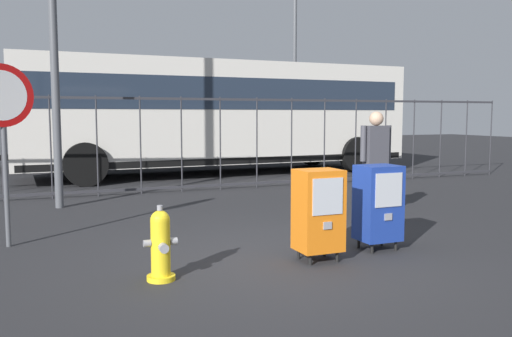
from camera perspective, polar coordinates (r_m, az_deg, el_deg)
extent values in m
plane|color=#262628|center=(6.22, 1.71, -9.42)|extent=(60.00, 60.00, 0.00)
cylinder|color=yellow|center=(5.50, -9.98, -11.27)|extent=(0.28, 0.28, 0.05)
cylinder|color=yellow|center=(5.42, -10.03, -8.23)|extent=(0.19, 0.19, 0.55)
sphere|color=yellow|center=(5.36, -10.08, -5.37)|extent=(0.19, 0.19, 0.19)
cylinder|color=gray|center=(5.33, -10.11, -4.11)|extent=(0.06, 0.06, 0.05)
cylinder|color=gray|center=(5.28, -9.72, -8.28)|extent=(0.09, 0.08, 0.09)
cylinder|color=gray|center=(5.38, -11.41, -7.75)|extent=(0.07, 0.07, 0.07)
cylinder|color=gray|center=(5.43, -8.69, -7.57)|extent=(0.07, 0.07, 0.07)
cylinder|color=black|center=(5.94, 5.75, -9.55)|extent=(0.04, 0.04, 0.12)
cylinder|color=black|center=(6.11, 8.57, -9.17)|extent=(0.04, 0.04, 0.12)
cylinder|color=black|center=(6.18, 4.51, -8.94)|extent=(0.04, 0.04, 0.12)
cylinder|color=black|center=(6.34, 7.25, -8.60)|extent=(0.04, 0.04, 0.12)
cube|color=orange|center=(6.03, 6.58, -4.37)|extent=(0.48, 0.40, 0.90)
cube|color=#B2B7BF|center=(5.83, 7.58, -2.95)|extent=(0.36, 0.01, 0.40)
cube|color=gray|center=(5.88, 7.55, -5.98)|extent=(0.10, 0.02, 0.08)
cylinder|color=black|center=(6.54, 12.15, -8.23)|extent=(0.04, 0.04, 0.12)
cylinder|color=black|center=(6.73, 14.52, -7.89)|extent=(0.04, 0.04, 0.12)
cylinder|color=black|center=(6.77, 10.79, -7.74)|extent=(0.04, 0.04, 0.12)
cylinder|color=black|center=(6.95, 13.12, -7.42)|extent=(0.04, 0.04, 0.12)
cube|color=navy|center=(6.65, 12.75, -3.54)|extent=(0.48, 0.40, 0.90)
cube|color=#B2B7BF|center=(6.46, 13.84, -2.22)|extent=(0.36, 0.01, 0.40)
cube|color=gray|center=(6.50, 13.78, -4.97)|extent=(0.10, 0.02, 0.08)
cylinder|color=#4C4F54|center=(7.23, -24.97, 1.04)|extent=(0.06, 0.06, 2.20)
cylinder|color=red|center=(7.20, -25.23, 6.99)|extent=(0.71, 0.31, 0.76)
cylinder|color=white|center=(7.18, -25.23, 6.99)|extent=(0.56, 0.23, 0.60)
cylinder|color=#382D51|center=(8.63, 11.93, -2.39)|extent=(0.14, 0.14, 0.85)
cylinder|color=#382D51|center=(8.73, 12.90, -2.32)|extent=(0.14, 0.14, 0.85)
cube|color=#3F3F47|center=(8.61, 12.52, 2.43)|extent=(0.36, 0.20, 0.60)
sphere|color=tan|center=(8.60, 12.58, 5.16)|extent=(0.22, 0.22, 0.22)
cylinder|color=#3F3F47|center=(8.48, 11.25, 2.61)|extent=(0.09, 0.09, 0.55)
cylinder|color=#3F3F47|center=(8.74, 13.76, 2.65)|extent=(0.09, 0.09, 0.55)
cube|color=#2D2D33|center=(11.34, -10.03, 7.28)|extent=(18.00, 0.04, 0.05)
cube|color=#2D2D33|center=(11.44, -9.87, -2.03)|extent=(18.00, 0.04, 0.05)
cylinder|color=#2D2D33|center=(11.09, -25.26, 1.95)|extent=(0.03, 0.03, 2.00)
cylinder|color=#2D2D33|center=(11.08, -20.83, 2.12)|extent=(0.03, 0.03, 2.00)
cylinder|color=#2D2D33|center=(11.14, -16.42, 2.27)|extent=(0.03, 0.03, 2.00)
cylinder|color=#2D2D33|center=(11.27, -12.08, 2.41)|extent=(0.03, 0.03, 2.00)
cylinder|color=#2D2D33|center=(11.45, -7.86, 2.54)|extent=(0.03, 0.03, 2.00)
cylinder|color=#2D2D33|center=(11.70, -3.79, 2.64)|extent=(0.03, 0.03, 2.00)
cylinder|color=#2D2D33|center=(12.00, 0.10, 2.73)|extent=(0.03, 0.03, 2.00)
cylinder|color=#2D2D33|center=(12.36, 3.77, 2.81)|extent=(0.03, 0.03, 2.00)
cylinder|color=#2D2D33|center=(12.76, 7.23, 2.86)|extent=(0.03, 0.03, 2.00)
cylinder|color=#2D2D33|center=(13.20, 10.47, 2.91)|extent=(0.03, 0.03, 2.00)
cylinder|color=#2D2D33|center=(13.69, 13.48, 2.94)|extent=(0.03, 0.03, 2.00)
cylinder|color=#2D2D33|center=(14.21, 16.28, 2.97)|extent=(0.03, 0.03, 2.00)
cylinder|color=#2D2D33|center=(14.76, 18.88, 2.98)|extent=(0.03, 0.03, 2.00)
cylinder|color=#2D2D33|center=(15.34, 21.29, 2.99)|extent=(0.03, 0.03, 2.00)
cylinder|color=#2D2D33|center=(15.94, 23.52, 2.99)|extent=(0.03, 0.03, 2.00)
cube|color=beige|center=(14.84, -3.97, 5.89)|extent=(10.57, 2.80, 2.65)
cube|color=#1E2838|center=(14.84, -3.99, 7.73)|extent=(9.94, 2.80, 0.80)
cube|color=black|center=(14.88, -3.94, 1.17)|extent=(10.36, 2.81, 0.16)
cylinder|color=black|center=(15.47, 10.59, 1.45)|extent=(1.01, 0.31, 1.00)
cylinder|color=black|center=(17.58, 5.94, 2.01)|extent=(1.01, 0.31, 1.00)
cylinder|color=black|center=(12.80, -17.56, 0.41)|extent=(1.01, 0.31, 1.00)
cylinder|color=black|center=(15.28, -18.66, 1.19)|extent=(1.01, 0.31, 1.00)
cube|color=#4C5156|center=(18.48, -9.96, 5.78)|extent=(10.71, 3.65, 2.65)
cube|color=#1E2838|center=(18.48, -9.99, 7.26)|extent=(10.09, 3.60, 0.80)
cube|color=black|center=(18.51, -9.90, 1.99)|extent=(10.50, 3.63, 0.16)
cylinder|color=black|center=(18.93, 1.94, 2.30)|extent=(1.02, 0.39, 1.00)
cylinder|color=black|center=(21.11, -1.54, 2.65)|extent=(1.02, 0.39, 1.00)
cylinder|color=black|center=(16.43, -20.66, 1.42)|extent=(1.02, 0.39, 1.00)
cylinder|color=black|center=(18.90, -21.76, 1.89)|extent=(1.02, 0.39, 1.00)
cylinder|color=#4C4F54|center=(10.09, -20.65, 14.92)|extent=(0.14, 0.14, 6.60)
cylinder|color=#4C4F54|center=(19.74, 4.09, 11.12)|extent=(0.14, 0.14, 6.98)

